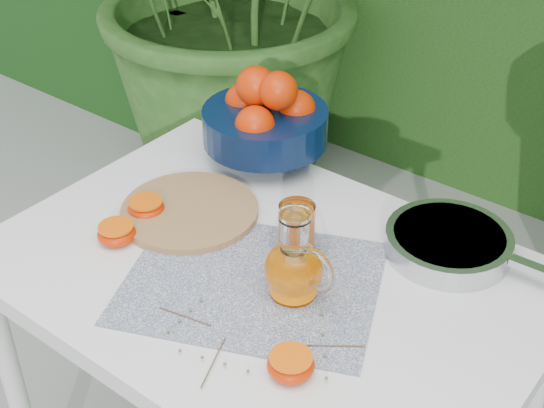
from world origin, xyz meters
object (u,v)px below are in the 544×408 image
Objects in this scene: cutting_board at (190,211)px; white_table at (266,301)px; juice_pitcher at (295,267)px; saute_pan at (450,243)px; fruit_bowl at (266,118)px.

white_table is at bearing -9.58° from cutting_board.
cutting_board is 1.63× the size of juice_pitcher.
saute_pan is at bearing 24.00° from cutting_board.
cutting_board is 0.29m from fruit_bowl.
fruit_bowl is at bearing 128.07° from white_table.
juice_pitcher is at bearing -12.00° from cutting_board.
juice_pitcher is at bearing -18.05° from white_table.
cutting_board is at bearing 170.42° from white_table.
white_table is 0.36m from saute_pan.
fruit_bowl reaches higher than saute_pan.
white_table is at bearing 161.95° from juice_pitcher.
white_table is 0.44m from fruit_bowl.
cutting_board is 0.32m from juice_pitcher.
white_table is 3.62× the size of cutting_board.
saute_pan is at bearing 45.20° from white_table.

